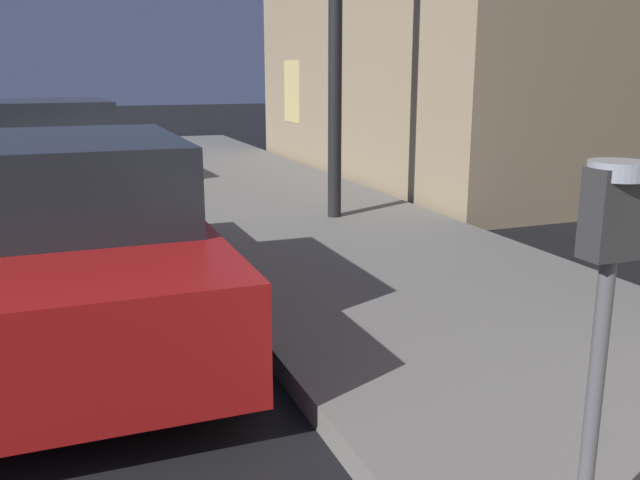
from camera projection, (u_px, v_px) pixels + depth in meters
parking_meter at (608, 266)px, 2.24m from camera, size 0.19×0.19×1.42m
car_red at (66, 240)px, 4.81m from camera, size 2.00×4.28×1.43m
car_white at (57, 146)px, 10.74m from camera, size 2.20×4.29×1.43m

